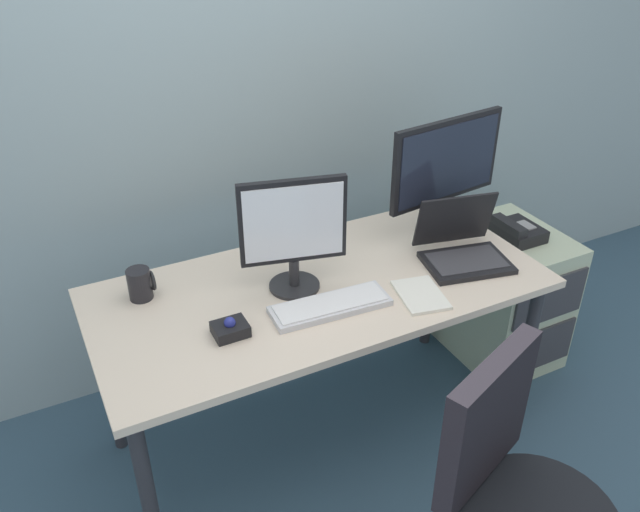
# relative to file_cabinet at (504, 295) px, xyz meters

# --- Properties ---
(ground_plane) EXTENTS (8.00, 8.00, 0.00)m
(ground_plane) POSITION_rel_file_cabinet_xyz_m (-1.02, -0.11, -0.32)
(ground_plane) COLOR #345063
(back_wall) EXTENTS (6.00, 0.10, 2.80)m
(back_wall) POSITION_rel_file_cabinet_xyz_m (-1.02, 0.62, 1.08)
(back_wall) COLOR #92A9AE
(back_wall) RESTS_ON ground
(desk) EXTENTS (1.62, 0.76, 0.75)m
(desk) POSITION_rel_file_cabinet_xyz_m (-1.02, -0.11, 0.35)
(desk) COLOR beige
(desk) RESTS_ON ground
(file_cabinet) EXTENTS (0.42, 0.53, 0.63)m
(file_cabinet) POSITION_rel_file_cabinet_xyz_m (0.00, 0.00, 0.00)
(file_cabinet) COLOR beige
(file_cabinet) RESTS_ON ground
(desk_phone) EXTENTS (0.17, 0.20, 0.09)m
(desk_phone) POSITION_rel_file_cabinet_xyz_m (-0.01, -0.02, 0.35)
(desk_phone) COLOR black
(desk_phone) RESTS_ON file_cabinet
(monitor_main) EXTENTS (0.53, 0.18, 0.48)m
(monitor_main) POSITION_rel_file_cabinet_xyz_m (-0.40, 0.02, 0.71)
(monitor_main) COLOR #262628
(monitor_main) RESTS_ON desk
(monitor_side) EXTENTS (0.36, 0.18, 0.42)m
(monitor_side) POSITION_rel_file_cabinet_xyz_m (-1.11, -0.08, 0.66)
(monitor_side) COLOR #262628
(monitor_side) RESTS_ON desk
(keyboard) EXTENTS (0.42, 0.16, 0.03)m
(keyboard) POSITION_rel_file_cabinet_xyz_m (-1.05, -0.26, 0.44)
(keyboard) COLOR silver
(keyboard) RESTS_ON desk
(laptop) EXTENTS (0.36, 0.34, 0.23)m
(laptop) POSITION_rel_file_cabinet_xyz_m (-0.46, -0.19, 0.48)
(laptop) COLOR black
(laptop) RESTS_ON desk
(trackball_mouse) EXTENTS (0.11, 0.09, 0.07)m
(trackball_mouse) POSITION_rel_file_cabinet_xyz_m (-1.40, -0.24, 0.45)
(trackball_mouse) COLOR black
(trackball_mouse) RESTS_ON desk
(coffee_mug) EXTENTS (0.09, 0.08, 0.11)m
(coffee_mug) POSITION_rel_file_cabinet_xyz_m (-1.60, 0.10, 0.49)
(coffee_mug) COLOR black
(coffee_mug) RESTS_ON desk
(paper_notepad) EXTENTS (0.19, 0.23, 0.01)m
(paper_notepad) POSITION_rel_file_cabinet_xyz_m (-0.74, -0.33, 0.43)
(paper_notepad) COLOR white
(paper_notepad) RESTS_ON desk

